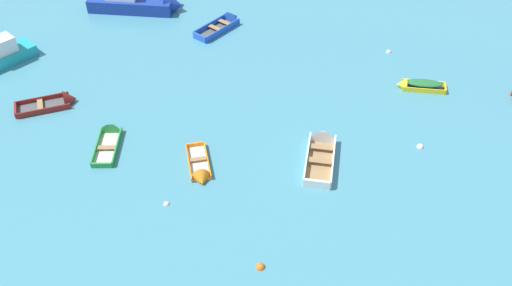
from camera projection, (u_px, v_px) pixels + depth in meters
name	position (u px, v px, depth m)	size (l,w,h in m)	color
rowboat_maroon_outer_right	(60.00, 102.00, 32.34)	(3.66, 2.88, 1.18)	#4C4C51
rowboat_white_cluster_outer	(321.00, 147.00, 29.28)	(1.60, 4.28, 1.32)	#99754C
rowboat_blue_back_row_center	(226.00, 23.00, 39.28)	(2.97, 4.15, 1.17)	#4C4C51
rowboat_orange_near_left	(200.00, 173.00, 27.95)	(2.15, 3.22, 0.95)	beige
rowboat_green_near_camera	(110.00, 135.00, 30.12)	(1.84, 3.58, 1.06)	beige
rowboat_yellow_midfield_left	(416.00, 85.00, 33.49)	(3.06, 1.14, 0.85)	#4C4C51
motor_launch_deep_blue_midfield_right	(138.00, 1.00, 40.73)	(7.27, 2.81, 2.57)	navy
mooring_buoy_between_boats_left	(420.00, 147.00, 29.62)	(0.37, 0.37, 0.37)	silver
mooring_buoy_between_boats_right	(260.00, 267.00, 23.78)	(0.41, 0.41, 0.41)	orange
mooring_buoy_midfield	(389.00, 52.00, 36.74)	(0.33, 0.33, 0.33)	silver
mooring_buoy_near_foreground	(166.00, 204.00, 26.52)	(0.29, 0.29, 0.29)	silver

